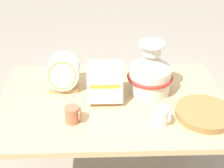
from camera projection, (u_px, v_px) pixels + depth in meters
The scene contains 7 objects.
display_table at pixel (112, 111), 1.89m from camera, with size 1.33×0.87×0.73m.
ceramic_vase at pixel (150, 72), 1.86m from camera, with size 0.28×0.28×0.33m.
dish_rack_round_plates at pixel (63, 76), 1.90m from camera, with size 0.20×0.17×0.22m.
dish_rack_square_plates at pixel (105, 86), 1.80m from camera, with size 0.20×0.17×0.22m.
wicker_charger_stack at pixel (205, 113), 1.70m from camera, with size 0.32×0.32×0.04m.
mug_terracotta_glaze at pixel (73, 114), 1.65m from camera, with size 0.09×0.08×0.09m.
mug_cream_glaze at pixel (162, 116), 1.63m from camera, with size 0.09×0.08×0.09m.
Camera 1 is at (-0.05, -1.52, 1.78)m, focal length 50.00 mm.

